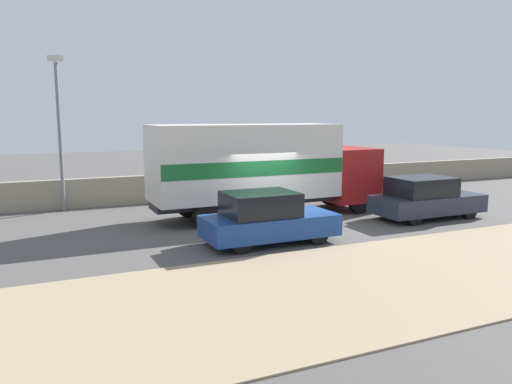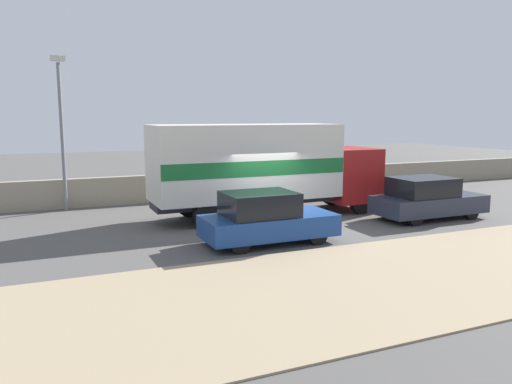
% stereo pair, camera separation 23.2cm
% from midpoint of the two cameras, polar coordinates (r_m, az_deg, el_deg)
% --- Properties ---
extents(ground_plane, '(80.00, 80.00, 0.00)m').
position_cam_midpoint_polar(ground_plane, '(16.69, 3.12, -4.45)').
color(ground_plane, '#514F4C').
extents(dirt_shoulder_foreground, '(60.00, 5.79, 0.04)m').
position_cam_midpoint_polar(dirt_shoulder_foreground, '(12.25, 14.75, -9.58)').
color(dirt_shoulder_foreground, '#9E896B').
rests_on(dirt_shoulder_foreground, ground_plane).
extents(stone_wall_backdrop, '(60.00, 0.35, 1.21)m').
position_cam_midpoint_polar(stone_wall_backdrop, '(23.15, -4.88, 0.78)').
color(stone_wall_backdrop, gray).
rests_on(stone_wall_backdrop, ground_plane).
extents(street_lamp, '(0.56, 0.28, 6.09)m').
position_cam_midpoint_polar(street_lamp, '(21.29, -21.08, 7.57)').
color(street_lamp, slate).
rests_on(street_lamp, ground_plane).
extents(box_truck, '(8.85, 2.49, 3.48)m').
position_cam_midpoint_polar(box_truck, '(18.72, 1.03, 2.99)').
color(box_truck, maroon).
rests_on(box_truck, ground_plane).
extents(car_hatchback, '(4.00, 1.77, 1.57)m').
position_cam_midpoint_polar(car_hatchback, '(14.93, 1.57, -3.05)').
color(car_hatchback, navy).
rests_on(car_hatchback, ground_plane).
extents(car_sedan_second, '(4.21, 1.81, 1.56)m').
position_cam_midpoint_polar(car_sedan_second, '(19.54, 19.27, -0.73)').
color(car_sedan_second, '#282D3D').
rests_on(car_sedan_second, ground_plane).
extents(pedestrian, '(0.35, 0.35, 1.60)m').
position_cam_midpoint_polar(pedestrian, '(24.73, 6.79, 1.80)').
color(pedestrian, '#1E1E2D').
rests_on(pedestrian, ground_plane).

